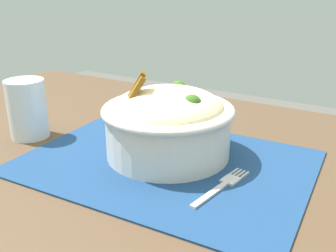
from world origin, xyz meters
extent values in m
cube|color=#4C3826|center=(0.00, 0.00, 0.75)|extent=(1.35, 0.80, 0.03)
cylinder|color=#412F20|center=(-0.61, 0.34, 0.37)|extent=(0.04, 0.04, 0.73)
cube|color=navy|center=(0.00, 0.01, 0.77)|extent=(0.46, 0.35, 0.00)
cylinder|color=silver|center=(-0.01, 0.04, 0.81)|extent=(0.20, 0.20, 0.08)
torus|color=silver|center=(-0.01, 0.04, 0.85)|extent=(0.21, 0.21, 0.01)
ellipsoid|color=beige|center=(-0.01, 0.04, 0.85)|extent=(0.21, 0.21, 0.07)
sphere|color=#365F1D|center=(0.04, 0.03, 0.87)|extent=(0.03, 0.03, 0.03)
sphere|color=#365F1D|center=(-0.02, 0.09, 0.87)|extent=(0.03, 0.03, 0.03)
cylinder|color=orange|center=(-0.02, 0.08, 0.87)|extent=(0.03, 0.02, 0.01)
cube|color=brown|center=(-0.06, 0.01, 0.88)|extent=(0.04, 0.04, 0.06)
cube|color=brown|center=(-0.05, 0.00, 0.88)|extent=(0.04, 0.04, 0.05)
cube|color=#B7B7B7|center=(0.11, -0.05, 0.77)|extent=(0.02, 0.07, 0.00)
cube|color=#B7B7B7|center=(0.11, -0.01, 0.77)|extent=(0.01, 0.01, 0.00)
cube|color=#B7B7B7|center=(0.11, 0.01, 0.77)|extent=(0.03, 0.03, 0.00)
cube|color=#B7B7B7|center=(0.13, 0.03, 0.77)|extent=(0.01, 0.02, 0.00)
cube|color=#B7B7B7|center=(0.12, 0.03, 0.77)|extent=(0.01, 0.02, 0.00)
cube|color=#B7B7B7|center=(0.11, 0.03, 0.77)|extent=(0.01, 0.02, 0.00)
cube|color=#B7B7B7|center=(0.11, 0.03, 0.77)|extent=(0.01, 0.02, 0.00)
cylinder|color=silver|center=(-0.28, -0.02, 0.82)|extent=(0.07, 0.07, 0.11)
cylinder|color=silver|center=(-0.28, -0.02, 0.79)|extent=(0.06, 0.06, 0.05)
camera|label=1|loc=(0.29, -0.46, 1.04)|focal=41.02mm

